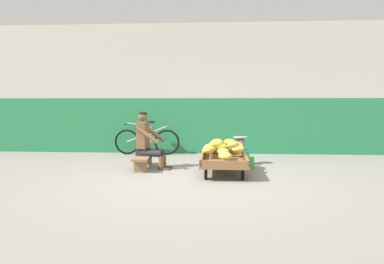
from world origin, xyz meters
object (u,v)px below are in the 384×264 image
Objects in this scene: bicycle_near_left at (147,141)px; vendor_seated at (147,140)px; shopping_bag at (249,162)px; weighing_scale at (240,143)px; banana_cart at (224,161)px; low_bench at (143,158)px; plastic_crate at (240,157)px.

vendor_seated is at bearing -78.51° from bicycle_near_left.
shopping_bag is at bearing 4.24° from vendor_seated.
weighing_scale reaches higher than shopping_bag.
shopping_bag is at bearing -70.73° from weighing_scale.
banana_cart is 4.82× the size of weighing_scale.
shopping_bag is (2.13, 0.14, -0.08)m from low_bench.
low_bench is 0.98× the size of vendor_seated.
plastic_crate is 1.20× the size of weighing_scale.
weighing_scale is at bearing 17.35° from vendor_seated.
banana_cart is at bearing -133.66° from shopping_bag.
vendor_seated reaches higher than low_bench.
shopping_bag is at bearing 3.74° from low_bench.
bicycle_near_left is at bearing 130.23° from banana_cart.
low_bench reaches higher than shopping_bag.
low_bench is 0.67× the size of bicycle_near_left.
vendor_seated is at bearing -162.65° from weighing_scale.
low_bench is at bearing 165.31° from banana_cart.
shopping_bag is (0.15, -0.44, -0.33)m from weighing_scale.
weighing_scale is at bearing 16.30° from low_bench.
low_bench is at bearing -176.26° from shopping_bag.
low_bench is 3.72× the size of weighing_scale.
low_bench is at bearing -81.11° from bicycle_near_left.
plastic_crate is (1.89, 0.59, -0.42)m from vendor_seated.
vendor_seated reaches higher than bicycle_near_left.
banana_cart is 1.30× the size of low_bench.
plastic_crate is at bearing 16.33° from low_bench.
low_bench is at bearing -163.67° from plastic_crate.
weighing_scale reaches higher than banana_cart.
bicycle_near_left reaches higher than banana_cart.
plastic_crate is at bearing 69.20° from banana_cart.
low_bench is 2.14m from shopping_bag.
weighing_scale is 1.25× the size of shopping_bag.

